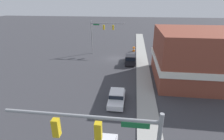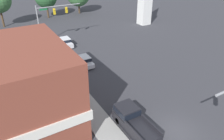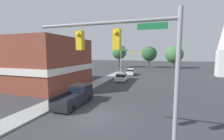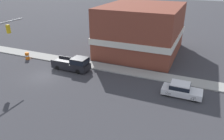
{
  "view_description": "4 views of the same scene",
  "coord_description": "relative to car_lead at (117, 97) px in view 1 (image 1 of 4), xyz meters",
  "views": [
    {
      "loc": [
        -3.78,
        35.83,
        11.92
      ],
      "look_at": [
        -0.75,
        11.78,
        2.14
      ],
      "focal_mm": 28.0,
      "sensor_mm": 36.0,
      "label": 1
    },
    {
      "loc": [
        -13.01,
        -10.28,
        15.01
      ],
      "look_at": [
        -1.01,
        10.35,
        2.06
      ],
      "focal_mm": 35.0,
      "sensor_mm": 36.0,
      "label": 2
    },
    {
      "loc": [
        5.22,
        -11.22,
        5.43
      ],
      "look_at": [
        -0.96,
        7.74,
        3.19
      ],
      "focal_mm": 24.0,
      "sensor_mm": 36.0,
      "label": 3
    },
    {
      "loc": [
        20.28,
        18.47,
        12.49
      ],
      "look_at": [
        0.53,
        9.97,
        2.86
      ],
      "focal_mm": 35.0,
      "sensor_mm": 36.0,
      "label": 4
    }
  ],
  "objects": [
    {
      "name": "pickup_truck_parked",
      "position": [
        -1.28,
        -14.55,
        0.17
      ],
      "size": [
        1.99,
        5.31,
        1.91
      ],
      "color": "black",
      "rests_on": "ground"
    },
    {
      "name": "construction_barrel",
      "position": [
        -1.88,
        -23.54,
        -0.2
      ],
      "size": [
        0.63,
        0.63,
        1.12
      ],
      "color": "orange",
      "rests_on": "ground"
    },
    {
      "name": "far_signal_assembly",
      "position": [
        -0.71,
        11.71,
        4.34
      ],
      "size": [
        8.11,
        0.49,
        7.0
      ],
      "color": "gray",
      "rests_on": "ground"
    },
    {
      "name": "ground_plane",
      "position": [
        2.02,
        -17.14,
        -0.77
      ],
      "size": [
        200.0,
        200.0,
        0.0
      ],
      "primitive_type": "plane",
      "color": "#38383D"
    },
    {
      "name": "corner_brick_building",
      "position": [
        -12.28,
        -8.25,
        3.05
      ],
      "size": [
        14.11,
        12.21,
        7.82
      ],
      "color": "brown",
      "rests_on": "ground"
    },
    {
      "name": "near_signal_assembly",
      "position": [
        5.7,
        -20.92,
        4.67
      ],
      "size": [
        7.67,
        0.49,
        7.49
      ],
      "color": "gray",
      "rests_on": "ground"
    },
    {
      "name": "sidewalk_curb",
      "position": [
        -3.68,
        -17.14,
        -0.7
      ],
      "size": [
        2.4,
        60.0,
        0.14
      ],
      "color": "#9E9E99",
      "rests_on": "ground"
    },
    {
      "name": "car_lead",
      "position": [
        0.0,
        0.0,
        0.0
      ],
      "size": [
        1.89,
        4.28,
        1.48
      ],
      "color": "black",
      "rests_on": "ground"
    }
  ]
}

